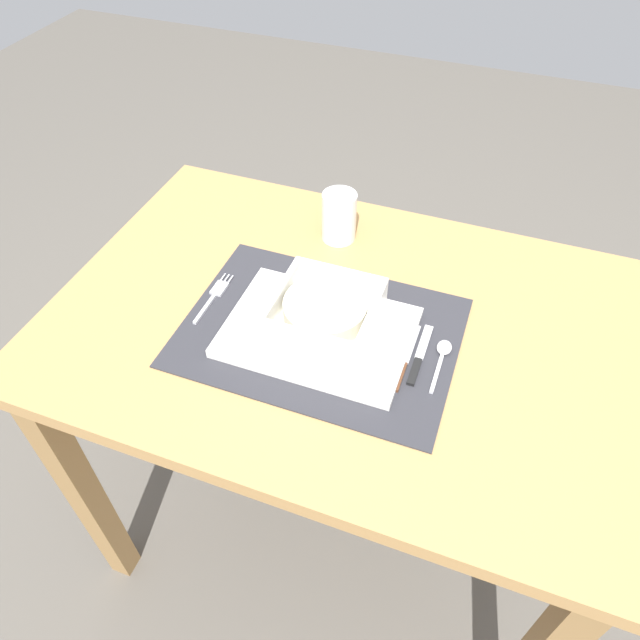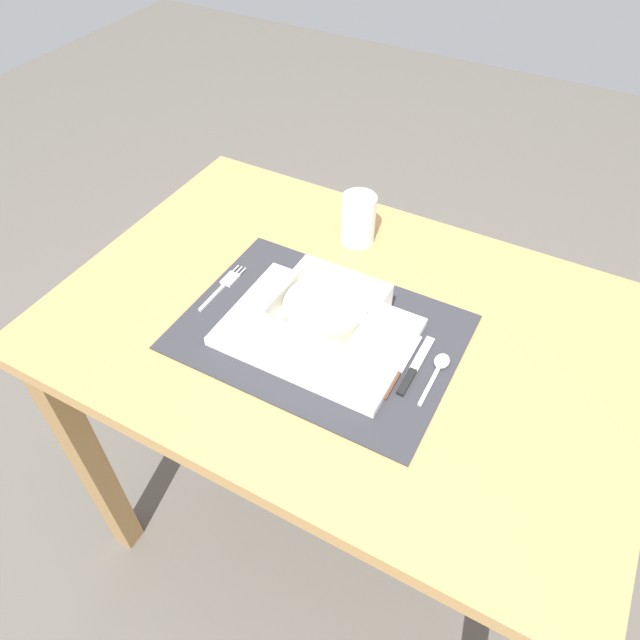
{
  "view_description": "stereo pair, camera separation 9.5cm",
  "coord_description": "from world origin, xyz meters",
  "px_view_note": "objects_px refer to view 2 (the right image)",
  "views": [
    {
      "loc": [
        0.21,
        -0.67,
        1.47
      ],
      "look_at": [
        -0.02,
        -0.04,
        0.78
      ],
      "focal_mm": 32.87,
      "sensor_mm": 36.0,
      "label": 1
    },
    {
      "loc": [
        0.29,
        -0.63,
        1.47
      ],
      "look_at": [
        -0.02,
        -0.04,
        0.78
      ],
      "focal_mm": 32.87,
      "sensor_mm": 36.0,
      "label": 2
    }
  ],
  "objects_px": {
    "fork": "(225,284)",
    "butter_knife": "(414,369)",
    "drinking_glass": "(358,221)",
    "bread_knife": "(399,370)",
    "dining_table": "(343,364)",
    "spoon": "(439,366)",
    "porridge_bowl": "(326,313)"
  },
  "relations": [
    {
      "from": "dining_table",
      "to": "drinking_glass",
      "type": "height_order",
      "value": "drinking_glass"
    },
    {
      "from": "porridge_bowl",
      "to": "drinking_glass",
      "type": "bearing_deg",
      "value": 103.76
    },
    {
      "from": "spoon",
      "to": "bread_knife",
      "type": "bearing_deg",
      "value": -142.03
    },
    {
      "from": "spoon",
      "to": "drinking_glass",
      "type": "xyz_separation_m",
      "value": [
        -0.26,
        0.23,
        0.04
      ]
    },
    {
      "from": "dining_table",
      "to": "butter_knife",
      "type": "height_order",
      "value": "butter_knife"
    },
    {
      "from": "drinking_glass",
      "to": "bread_knife",
      "type": "bearing_deg",
      "value": -53.02
    },
    {
      "from": "butter_knife",
      "to": "spoon",
      "type": "bearing_deg",
      "value": 37.32
    },
    {
      "from": "butter_knife",
      "to": "bread_knife",
      "type": "height_order",
      "value": "same"
    },
    {
      "from": "fork",
      "to": "bread_knife",
      "type": "bearing_deg",
      "value": -1.42
    },
    {
      "from": "fork",
      "to": "bread_knife",
      "type": "height_order",
      "value": "bread_knife"
    },
    {
      "from": "fork",
      "to": "drinking_glass",
      "type": "bearing_deg",
      "value": 61.8
    },
    {
      "from": "dining_table",
      "to": "spoon",
      "type": "relative_size",
      "value": 9.01
    },
    {
      "from": "spoon",
      "to": "porridge_bowl",
      "type": "bearing_deg",
      "value": -173.07
    },
    {
      "from": "dining_table",
      "to": "bread_knife",
      "type": "height_order",
      "value": "bread_knife"
    },
    {
      "from": "drinking_glass",
      "to": "spoon",
      "type": "bearing_deg",
      "value": -42.35
    },
    {
      "from": "drinking_glass",
      "to": "fork",
      "type": "bearing_deg",
      "value": -122.35
    },
    {
      "from": "porridge_bowl",
      "to": "butter_knife",
      "type": "distance_m",
      "value": 0.17
    },
    {
      "from": "porridge_bowl",
      "to": "fork",
      "type": "xyz_separation_m",
      "value": [
        -0.21,
        0.01,
        -0.04
      ]
    },
    {
      "from": "fork",
      "to": "butter_knife",
      "type": "distance_m",
      "value": 0.37
    },
    {
      "from": "dining_table",
      "to": "spoon",
      "type": "distance_m",
      "value": 0.22
    },
    {
      "from": "spoon",
      "to": "butter_knife",
      "type": "relative_size",
      "value": 0.84
    },
    {
      "from": "dining_table",
      "to": "porridge_bowl",
      "type": "xyz_separation_m",
      "value": [
        -0.02,
        -0.03,
        0.16
      ]
    },
    {
      "from": "porridge_bowl",
      "to": "dining_table",
      "type": "bearing_deg",
      "value": 61.22
    },
    {
      "from": "porridge_bowl",
      "to": "drinking_glass",
      "type": "relative_size",
      "value": 1.67
    },
    {
      "from": "dining_table",
      "to": "drinking_glass",
      "type": "bearing_deg",
      "value": 110.6
    },
    {
      "from": "drinking_glass",
      "to": "dining_table",
      "type": "bearing_deg",
      "value": -69.4
    },
    {
      "from": "dining_table",
      "to": "fork",
      "type": "relative_size",
      "value": 7.61
    },
    {
      "from": "bread_knife",
      "to": "drinking_glass",
      "type": "xyz_separation_m",
      "value": [
        -0.2,
        0.27,
        0.04
      ]
    },
    {
      "from": "bread_knife",
      "to": "butter_knife",
      "type": "bearing_deg",
      "value": 35.39
    },
    {
      "from": "fork",
      "to": "spoon",
      "type": "bearing_deg",
      "value": 4.4
    },
    {
      "from": "dining_table",
      "to": "porridge_bowl",
      "type": "height_order",
      "value": "porridge_bowl"
    },
    {
      "from": "dining_table",
      "to": "bread_knife",
      "type": "xyz_separation_m",
      "value": [
        0.12,
        -0.06,
        0.12
      ]
    }
  ]
}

